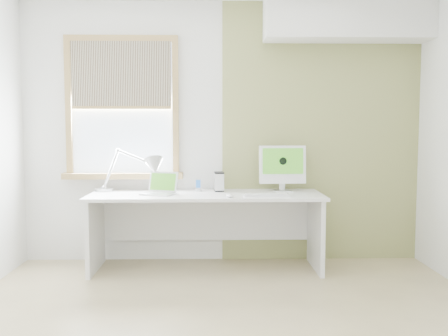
{
  "coord_description": "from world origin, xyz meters",
  "views": [
    {
      "loc": [
        -0.1,
        -3.23,
        1.36
      ],
      "look_at": [
        0.0,
        1.05,
        1.0
      ],
      "focal_mm": 39.43,
      "sensor_mm": 36.0,
      "label": 1
    }
  ],
  "objects_px": {
    "laptop": "(160,189)",
    "imac": "(282,166)",
    "external_drive": "(219,182)",
    "desk_lamp": "(145,169)",
    "desk": "(206,213)"
  },
  "relations": [
    {
      "from": "desk",
      "to": "desk_lamp",
      "type": "distance_m",
      "value": 0.73
    },
    {
      "from": "external_drive",
      "to": "laptop",
      "type": "bearing_deg",
      "value": -159.86
    },
    {
      "from": "desk_lamp",
      "to": "external_drive",
      "type": "xyz_separation_m",
      "value": [
        0.72,
        0.04,
        -0.13
      ]
    },
    {
      "from": "external_drive",
      "to": "desk_lamp",
      "type": "bearing_deg",
      "value": -176.57
    },
    {
      "from": "laptop",
      "to": "imac",
      "type": "bearing_deg",
      "value": 9.27
    },
    {
      "from": "laptop",
      "to": "imac",
      "type": "relative_size",
      "value": 0.79
    },
    {
      "from": "laptop",
      "to": "imac",
      "type": "height_order",
      "value": "imac"
    },
    {
      "from": "desk_lamp",
      "to": "external_drive",
      "type": "bearing_deg",
      "value": 3.43
    },
    {
      "from": "desk",
      "to": "external_drive",
      "type": "height_order",
      "value": "external_drive"
    },
    {
      "from": "desk_lamp",
      "to": "imac",
      "type": "height_order",
      "value": "imac"
    },
    {
      "from": "desk",
      "to": "imac",
      "type": "distance_m",
      "value": 0.88
    },
    {
      "from": "desk",
      "to": "laptop",
      "type": "relative_size",
      "value": 6.08
    },
    {
      "from": "external_drive",
      "to": "imac",
      "type": "distance_m",
      "value": 0.64
    },
    {
      "from": "desk_lamp",
      "to": "laptop",
      "type": "height_order",
      "value": "desk_lamp"
    },
    {
      "from": "laptop",
      "to": "imac",
      "type": "distance_m",
      "value": 1.21
    }
  ]
}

